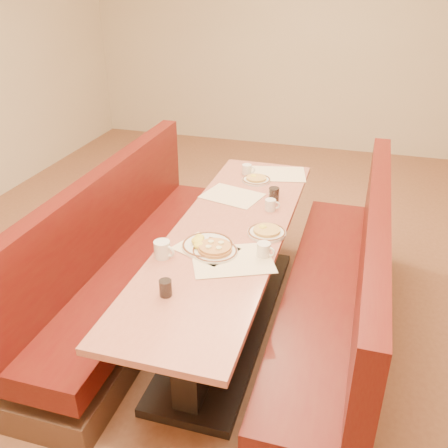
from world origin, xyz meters
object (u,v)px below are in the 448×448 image
(diner_table, at_px, (229,279))
(coffee_mug_d, at_px, (247,169))
(booth_right, at_px, (339,299))
(coffee_mug_c, at_px, (271,205))
(soda_tumbler_mid, at_px, (274,194))
(soda_tumbler_near, at_px, (166,288))
(coffee_mug_a, at_px, (264,250))
(eggs_plate, at_px, (207,245))
(coffee_mug_b, at_px, (163,249))
(booth_left, at_px, (130,265))
(pancake_plate, at_px, (215,250))

(diner_table, height_order, coffee_mug_d, coffee_mug_d)
(booth_right, bearing_deg, coffee_mug_d, 131.59)
(coffee_mug_c, distance_m, soda_tumbler_mid, 0.15)
(coffee_mug_c, xyz_separation_m, soda_tumbler_mid, (-0.01, 0.15, 0.01))
(diner_table, relative_size, soda_tumbler_near, 27.66)
(coffee_mug_a, relative_size, soda_tumbler_mid, 1.11)
(diner_table, height_order, eggs_plate, eggs_plate)
(diner_table, xyz_separation_m, coffee_mug_b, (-0.28, -0.42, 0.43))
(booth_left, relative_size, pancake_plate, 9.27)
(booth_right, bearing_deg, soda_tumbler_mid, 136.43)
(booth_left, xyz_separation_m, coffee_mug_c, (0.93, 0.36, 0.43))
(soda_tumbler_near, relative_size, soda_tumbler_mid, 0.89)
(eggs_plate, bearing_deg, coffee_mug_c, 66.57)
(pancake_plate, relative_size, eggs_plate, 0.87)
(diner_table, distance_m, booth_right, 0.73)
(coffee_mug_b, relative_size, soda_tumbler_near, 1.47)
(diner_table, distance_m, coffee_mug_b, 0.66)
(coffee_mug_b, bearing_deg, coffee_mug_d, 98.26)
(coffee_mug_a, relative_size, soda_tumbler_near, 1.24)
(coffee_mug_a, relative_size, coffee_mug_d, 1.05)
(pancake_plate, bearing_deg, coffee_mug_c, 73.27)
(booth_right, xyz_separation_m, coffee_mug_a, (-0.45, -0.25, 0.43))
(soda_tumbler_mid, bearing_deg, pancake_plate, -103.07)
(diner_table, relative_size, pancake_plate, 9.27)
(diner_table, xyz_separation_m, coffee_mug_a, (0.28, -0.25, 0.42))
(diner_table, xyz_separation_m, coffee_mug_c, (0.20, 0.36, 0.42))
(coffee_mug_c, bearing_deg, coffee_mug_a, -89.97)
(diner_table, height_order, coffee_mug_b, coffee_mug_b)
(diner_table, distance_m, soda_tumbler_mid, 0.70)
(coffee_mug_c, height_order, coffee_mug_d, coffee_mug_d)
(diner_table, bearing_deg, soda_tumbler_mid, 70.20)
(pancake_plate, bearing_deg, soda_tumbler_near, -103.77)
(booth_left, relative_size, coffee_mug_d, 23.36)
(eggs_plate, bearing_deg, soda_tumbler_near, -95.46)
(booth_left, relative_size, soda_tumbler_near, 27.66)
(booth_right, xyz_separation_m, pancake_plate, (-0.73, -0.29, 0.41))
(soda_tumbler_mid, bearing_deg, booth_right, -43.57)
(booth_left, xyz_separation_m, pancake_plate, (0.73, -0.29, 0.41))
(coffee_mug_c, bearing_deg, booth_right, -42.31)
(coffee_mug_b, xyz_separation_m, coffee_mug_d, (0.16, 1.38, -0.01))
(soda_tumbler_near, bearing_deg, pancake_plate, 76.23)
(soda_tumbler_mid, bearing_deg, eggs_plate, -108.45)
(diner_table, bearing_deg, coffee_mug_a, -41.05)
(booth_right, distance_m, coffee_mug_b, 1.18)
(diner_table, height_order, coffee_mug_a, coffee_mug_a)
(booth_left, bearing_deg, pancake_plate, -21.76)
(booth_left, height_order, soda_tumbler_near, booth_left)
(pancake_plate, height_order, coffee_mug_b, coffee_mug_b)
(soda_tumbler_mid, bearing_deg, diner_table, -109.80)
(booth_left, height_order, booth_right, same)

